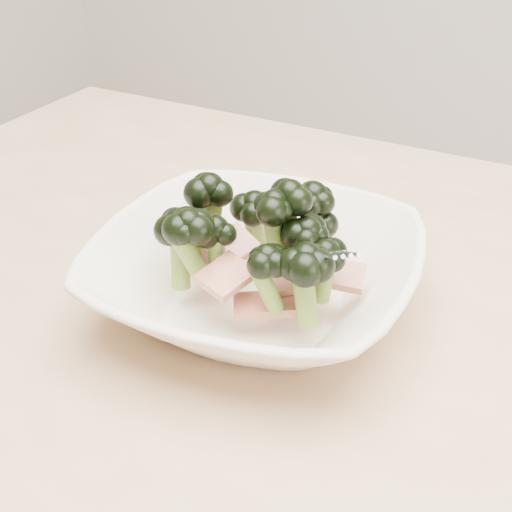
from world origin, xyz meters
name	(u,v)px	position (x,y,z in m)	size (l,w,h in m)	color
dining_table	(365,445)	(0.00, 0.00, 0.65)	(1.20, 0.80, 0.75)	tan
broccoli_dish	(257,268)	(-0.11, 0.01, 0.79)	(0.28, 0.28, 0.12)	#F0E1CB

